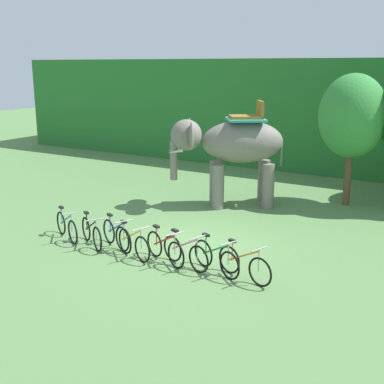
{
  "coord_description": "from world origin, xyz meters",
  "views": [
    {
      "loc": [
        6.81,
        -11.33,
        5.0
      ],
      "look_at": [
        -0.51,
        1.0,
        1.3
      ],
      "focal_mm": 46.3,
      "sensor_mm": 36.0,
      "label": 1
    }
  ],
  "objects_px": {
    "bike_blue": "(117,235)",
    "bike_teal": "(67,226)",
    "bike_black": "(91,233)",
    "bike_green": "(216,258)",
    "bike_pink": "(185,252)",
    "bike_red": "(165,248)",
    "bike_orange": "(244,264)",
    "bike_yellow": "(132,243)",
    "tree_right": "(353,116)",
    "elephant": "(233,146)"
  },
  "relations": [
    {
      "from": "bike_blue",
      "to": "bike_teal",
      "type": "bearing_deg",
      "value": -174.61
    },
    {
      "from": "bike_black",
      "to": "bike_green",
      "type": "height_order",
      "value": "same"
    },
    {
      "from": "bike_pink",
      "to": "bike_red",
      "type": "bearing_deg",
      "value": -178.65
    },
    {
      "from": "bike_teal",
      "to": "bike_green",
      "type": "xyz_separation_m",
      "value": [
        4.93,
        0.09,
        0.0
      ]
    },
    {
      "from": "bike_pink",
      "to": "bike_orange",
      "type": "bearing_deg",
      "value": 2.11
    },
    {
      "from": "bike_blue",
      "to": "bike_orange",
      "type": "bearing_deg",
      "value": -1.37
    },
    {
      "from": "bike_yellow",
      "to": "bike_green",
      "type": "bearing_deg",
      "value": 4.95
    },
    {
      "from": "bike_teal",
      "to": "bike_blue",
      "type": "bearing_deg",
      "value": 5.39
    },
    {
      "from": "tree_right",
      "to": "bike_pink",
      "type": "height_order",
      "value": "tree_right"
    },
    {
      "from": "bike_teal",
      "to": "bike_pink",
      "type": "xyz_separation_m",
      "value": [
        4.08,
        0.01,
        0.0
      ]
    },
    {
      "from": "bike_orange",
      "to": "tree_right",
      "type": "bearing_deg",
      "value": 86.76
    },
    {
      "from": "bike_red",
      "to": "bike_pink",
      "type": "xyz_separation_m",
      "value": [
        0.61,
        0.01,
        0.0
      ]
    },
    {
      "from": "bike_black",
      "to": "bike_blue",
      "type": "xyz_separation_m",
      "value": [
        0.73,
        0.22,
        0.0
      ]
    },
    {
      "from": "bike_orange",
      "to": "bike_black",
      "type": "bearing_deg",
      "value": -178.49
    },
    {
      "from": "bike_red",
      "to": "bike_orange",
      "type": "bearing_deg",
      "value": 1.9
    },
    {
      "from": "bike_red",
      "to": "bike_green",
      "type": "height_order",
      "value": "same"
    },
    {
      "from": "tree_right",
      "to": "bike_green",
      "type": "height_order",
      "value": "tree_right"
    },
    {
      "from": "bike_black",
      "to": "bike_red",
      "type": "xyz_separation_m",
      "value": [
        2.47,
        0.05,
        0.0
      ]
    },
    {
      "from": "bike_teal",
      "to": "bike_pink",
      "type": "height_order",
      "value": "same"
    },
    {
      "from": "tree_right",
      "to": "bike_green",
      "type": "relative_size",
      "value": 2.95
    },
    {
      "from": "bike_blue",
      "to": "bike_yellow",
      "type": "xyz_separation_m",
      "value": [
        0.75,
        -0.29,
        0.0
      ]
    },
    {
      "from": "bike_red",
      "to": "bike_black",
      "type": "bearing_deg",
      "value": -178.84
    },
    {
      "from": "tree_right",
      "to": "bike_teal",
      "type": "height_order",
      "value": "tree_right"
    },
    {
      "from": "bike_red",
      "to": "bike_pink",
      "type": "distance_m",
      "value": 0.61
    },
    {
      "from": "bike_teal",
      "to": "bike_pink",
      "type": "relative_size",
      "value": 0.94
    },
    {
      "from": "bike_pink",
      "to": "bike_green",
      "type": "height_order",
      "value": "same"
    },
    {
      "from": "elephant",
      "to": "bike_yellow",
      "type": "height_order",
      "value": "elephant"
    },
    {
      "from": "bike_black",
      "to": "bike_blue",
      "type": "bearing_deg",
      "value": 16.51
    },
    {
      "from": "bike_blue",
      "to": "bike_black",
      "type": "bearing_deg",
      "value": -163.49
    },
    {
      "from": "bike_orange",
      "to": "bike_teal",
      "type": "bearing_deg",
      "value": -179.29
    },
    {
      "from": "bike_black",
      "to": "bike_teal",
      "type": "bearing_deg",
      "value": 176.99
    },
    {
      "from": "elephant",
      "to": "bike_black",
      "type": "distance_m",
      "value": 6.26
    },
    {
      "from": "bike_orange",
      "to": "bike_blue",
      "type": "bearing_deg",
      "value": 178.63
    },
    {
      "from": "tree_right",
      "to": "bike_black",
      "type": "relative_size",
      "value": 3.14
    },
    {
      "from": "bike_yellow",
      "to": "bike_pink",
      "type": "xyz_separation_m",
      "value": [
        1.58,
        0.14,
        0.0
      ]
    },
    {
      "from": "bike_black",
      "to": "bike_orange",
      "type": "distance_m",
      "value": 4.69
    },
    {
      "from": "elephant",
      "to": "bike_green",
      "type": "relative_size",
      "value": 2.48
    },
    {
      "from": "bike_pink",
      "to": "bike_yellow",
      "type": "bearing_deg",
      "value": -175.12
    },
    {
      "from": "tree_right",
      "to": "bike_yellow",
      "type": "relative_size",
      "value": 2.92
    },
    {
      "from": "bike_teal",
      "to": "bike_blue",
      "type": "height_order",
      "value": "same"
    },
    {
      "from": "bike_yellow",
      "to": "bike_orange",
      "type": "relative_size",
      "value": 0.99
    },
    {
      "from": "bike_yellow",
      "to": "bike_red",
      "type": "xyz_separation_m",
      "value": [
        0.98,
        0.12,
        0.0
      ]
    },
    {
      "from": "bike_black",
      "to": "elephant",
      "type": "bearing_deg",
      "value": 74.74
    },
    {
      "from": "bike_teal",
      "to": "bike_yellow",
      "type": "xyz_separation_m",
      "value": [
        2.5,
        -0.12,
        0.0
      ]
    },
    {
      "from": "bike_blue",
      "to": "bike_yellow",
      "type": "distance_m",
      "value": 0.81
    },
    {
      "from": "bike_teal",
      "to": "bike_red",
      "type": "relative_size",
      "value": 0.97
    },
    {
      "from": "bike_green",
      "to": "bike_orange",
      "type": "relative_size",
      "value": 0.98
    },
    {
      "from": "bike_blue",
      "to": "bike_red",
      "type": "height_order",
      "value": "same"
    },
    {
      "from": "bike_blue",
      "to": "bike_orange",
      "type": "relative_size",
      "value": 0.96
    },
    {
      "from": "tree_right",
      "to": "bike_yellow",
      "type": "xyz_separation_m",
      "value": [
        -3.64,
        -8.11,
        -2.84
      ]
    }
  ]
}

